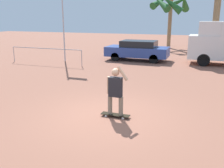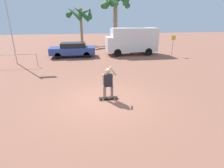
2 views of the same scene
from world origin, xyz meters
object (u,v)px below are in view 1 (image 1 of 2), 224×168
(palm_tree_center_background, at_px, (170,4))
(flagpole, at_px, (64,8))
(skateboard, at_px, (115,115))
(parked_car_blue, at_px, (138,50))
(person_skateboarder, at_px, (115,89))

(palm_tree_center_background, xyz_separation_m, flagpole, (-5.67, -10.85, -0.63))
(skateboard, height_order, parked_car_blue, parked_car_blue)
(skateboard, distance_m, flagpole, 11.45)
(skateboard, relative_size, parked_car_blue, 0.21)
(person_skateboarder, distance_m, palm_tree_center_background, 19.68)
(skateboard, xyz_separation_m, parked_car_blue, (-2.09, 10.74, 0.69))
(person_skateboarder, height_order, palm_tree_center_background, palm_tree_center_background)
(palm_tree_center_background, bearing_deg, skateboard, -86.80)
(person_skateboarder, distance_m, parked_car_blue, 10.94)
(flagpole, bearing_deg, person_skateboarder, -51.58)
(parked_car_blue, xyz_separation_m, flagpole, (-4.66, -2.23, 2.94))
(skateboard, distance_m, parked_car_blue, 10.96)
(flagpole, bearing_deg, parked_car_blue, 25.54)
(person_skateboarder, relative_size, palm_tree_center_background, 0.29)
(skateboard, height_order, person_skateboarder, person_skateboarder)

